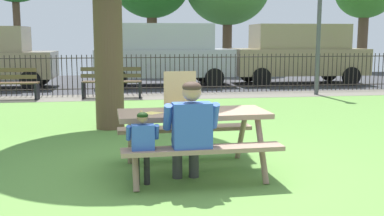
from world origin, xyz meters
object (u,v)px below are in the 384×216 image
lamp_post_walkway (320,10)px  child_at_table (142,143)px  pizza_slice_on_table (150,112)px  parked_car_left (163,53)px  pizza_box_open (182,103)px  adult_at_table (190,129)px  park_bench_left (7,84)px  picnic_table_foreground (193,125)px  park_bench_center (112,83)px  parked_car_center (298,53)px

lamp_post_walkway → child_at_table: bearing=-124.5°
pizza_slice_on_table → parked_car_left: 10.45m
pizza_box_open → adult_at_table: 0.65m
child_at_table → pizza_box_open: bearing=51.7°
pizza_box_open → adult_at_table: (0.01, -0.62, -0.20)m
child_at_table → parked_car_left: 10.97m
park_bench_left → adult_at_table: bearing=-64.7°
picnic_table_foreground → park_bench_left: bearing=117.5°
child_at_table → park_bench_center: 7.93m
adult_at_table → child_at_table: size_ratio=1.36×
pizza_slice_on_table → parked_car_center: (5.87, 10.39, 0.32)m
adult_at_table → picnic_table_foreground: bearing=77.9°
picnic_table_foreground → pizza_slice_on_table: (-0.53, -0.05, 0.18)m
adult_at_table → park_bench_left: (-3.72, 7.87, -0.24)m
park_bench_left → pizza_box_open: bearing=-62.9°
parked_car_left → park_bench_left: bearing=-146.0°
pizza_box_open → adult_at_table: pizza_box_open is taller
picnic_table_foreground → park_bench_center: bearing=98.6°
pizza_slice_on_table → lamp_post_walkway: 9.13m
lamp_post_walkway → park_bench_left: bearing=179.2°
picnic_table_foreground → pizza_slice_on_table: bearing=-174.6°
pizza_box_open → parked_car_center: parked_car_center is taller
park_bench_left → pizza_slice_on_table: bearing=-66.0°
park_bench_left → lamp_post_walkway: size_ratio=0.41×
picnic_table_foreground → child_at_table: child_at_table is taller
pizza_box_open → adult_at_table: size_ratio=0.39×
pizza_box_open → child_at_table: pizza_box_open is taller
pizza_slice_on_table → child_at_table: (-0.11, -0.50, -0.25)m
picnic_table_foreground → pizza_slice_on_table: 0.56m
adult_at_table → park_bench_left: bearing=115.3°
picnic_table_foreground → parked_car_center: size_ratio=0.40×
child_at_table → park_bench_center: size_ratio=0.54×
picnic_table_foreground → lamp_post_walkway: bearing=56.9°
pizza_box_open → park_bench_center: bearing=97.8°
picnic_table_foreground → pizza_slice_on_table: size_ratio=7.44×
park_bench_center → parked_car_left: parked_car_left is taller
adult_at_table → child_at_table: 0.55m
parked_car_center → park_bench_center: bearing=-155.2°
park_bench_center → picnic_table_foreground: bearing=-81.4°
park_bench_center → parked_car_left: size_ratio=0.35×
lamp_post_walkway → parked_car_center: 3.42m
park_bench_left → parked_car_center: size_ratio=0.35×
picnic_table_foreground → child_at_table: 0.85m
park_bench_left → park_bench_center: same height
pizza_slice_on_table → child_at_table: bearing=-102.5°
pizza_slice_on_table → park_bench_left: (-3.30, 7.41, -0.36)m
park_bench_center → park_bench_left: bearing=-180.0°
pizza_box_open → picnic_table_foreground: bearing=-44.6°
pizza_box_open → child_at_table: 0.91m
pizza_slice_on_table → lamp_post_walkway: lamp_post_walkway is taller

